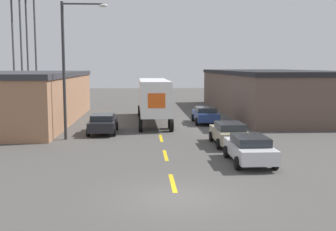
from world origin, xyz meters
name	(u,v)px	position (x,y,z in m)	size (l,w,h in m)	color
ground_plane	(176,197)	(0.00, 0.00, 0.00)	(160.00, 160.00, 0.00)	#4C4947
road_centerline	(165,155)	(0.00, 7.58, 0.00)	(0.20, 14.13, 0.01)	gold
warehouse_left	(21,97)	(-12.03, 22.52, 2.24)	(9.58, 21.97, 4.46)	#9E7051
warehouse_right	(271,91)	(12.65, 29.28, 2.27)	(10.82, 27.10, 4.52)	brown
semi_truck	(153,97)	(-0.33, 21.85, 2.25)	(2.83, 13.38, 3.82)	silver
parked_car_right_near	(250,149)	(4.22, 5.39, 0.77)	(2.06, 4.42, 1.44)	silver
parked_car_right_mid	(229,133)	(4.22, 10.44, 0.77)	(2.06, 4.42, 1.44)	tan
parked_car_right_far	(205,115)	(4.22, 20.65, 0.77)	(2.06, 4.42, 1.44)	navy
parked_car_left_far	(103,123)	(-4.22, 15.62, 0.77)	(2.06, 4.42, 1.44)	black
street_lamp	(69,61)	(-6.18, 13.15, 5.33)	(3.07, 0.32, 9.22)	#2D2D30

